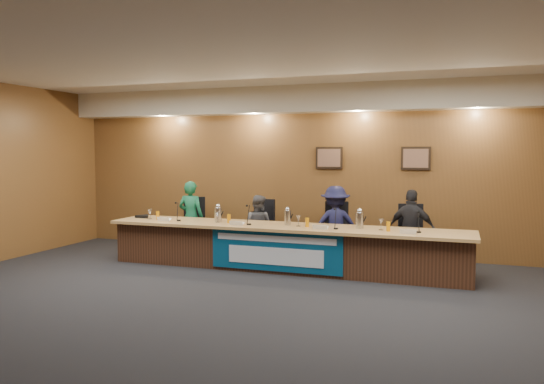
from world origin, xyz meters
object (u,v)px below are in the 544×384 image
at_px(banner, 275,251).
at_px(carafe_right, 360,221).
at_px(panelist_d, 412,229).
at_px(office_chair_c, 336,236).
at_px(carafe_left, 218,214).
at_px(panelist_a, 191,217).
at_px(office_chair_d, 412,240).
at_px(dais_body, 283,249).
at_px(speakerphone, 144,216).
at_px(panelist_b, 258,227).
at_px(office_chair_a, 194,228).
at_px(panelist_c, 335,225).
at_px(office_chair_b, 260,232).
at_px(carafe_mid, 288,218).

xyz_separation_m(banner, carafe_right, (1.27, 0.44, 0.50)).
distance_m(panelist_d, office_chair_c, 1.32).
relative_size(banner, carafe_left, 9.10).
bearing_deg(panelist_a, office_chair_d, -179.51).
xyz_separation_m(panelist_a, office_chair_c, (2.84, 0.10, -0.22)).
bearing_deg(carafe_right, dais_body, -179.08).
xyz_separation_m(office_chair_d, carafe_left, (-3.24, -0.77, 0.39)).
distance_m(panelist_a, speakerphone, 0.92).
bearing_deg(office_chair_d, panelist_a, 168.38).
distance_m(panelist_b, carafe_right, 2.14).
relative_size(banner, office_chair_c, 4.58).
xyz_separation_m(banner, panelist_d, (2.02, 1.13, 0.29)).
xyz_separation_m(office_chair_a, carafe_left, (0.90, -0.77, 0.39)).
distance_m(office_chair_d, carafe_left, 3.35).
bearing_deg(banner, panelist_c, 57.57).
xyz_separation_m(dais_body, carafe_left, (-1.22, 0.05, 0.52)).
bearing_deg(office_chair_b, office_chair_a, -176.63).
bearing_deg(panelist_b, speakerphone, 24.02).
distance_m(panelist_b, carafe_mid, 1.11).
bearing_deg(panelist_d, panelist_c, 9.61).
relative_size(panelist_c, office_chair_d, 2.86).
bearing_deg(speakerphone, office_chair_b, 21.13).
distance_m(office_chair_b, carafe_mid, 1.20).
xyz_separation_m(panelist_d, speakerphone, (-4.76, -0.67, 0.10)).
relative_size(office_chair_a, office_chair_d, 1.00).
distance_m(banner, speakerphone, 2.80).
bearing_deg(carafe_right, office_chair_a, 166.73).
distance_m(dais_body, carafe_mid, 0.53).
bearing_deg(carafe_left, office_chair_c, 21.75).
bearing_deg(office_chair_a, panelist_a, -111.82).
bearing_deg(banner, panelist_d, 29.29).
distance_m(dais_body, carafe_left, 1.33).
bearing_deg(speakerphone, panelist_c, 11.03).
xyz_separation_m(panelist_a, speakerphone, (-0.62, -0.67, 0.07)).
bearing_deg(carafe_left, office_chair_b, 57.94).
distance_m(dais_body, panelist_d, 2.17).
height_order(office_chair_b, office_chair_c, same).
height_order(banner, carafe_right, carafe_right).
bearing_deg(panelist_b, office_chair_a, 1.29).
relative_size(panelist_a, panelist_b, 1.20).
relative_size(panelist_a, office_chair_c, 2.93).
bearing_deg(panelist_a, office_chair_a, -90.89).
bearing_deg(office_chair_b, banner, -55.88).
height_order(panelist_a, carafe_right, panelist_a).
bearing_deg(carafe_right, office_chair_c, 124.54).
bearing_deg(panelist_c, carafe_left, -0.22).
bearing_deg(banner, panelist_b, 122.92).
height_order(dais_body, office_chair_c, dais_body).
bearing_deg(office_chair_a, speakerphone, -150.50).
xyz_separation_m(office_chair_b, office_chair_c, (1.45, 0.00, 0.00)).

